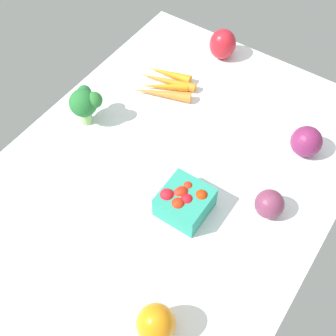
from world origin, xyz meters
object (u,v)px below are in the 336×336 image
object	(u,v)px
carrot_bunch	(164,84)
bell_pepper_red	(223,44)
broccoli_head	(86,102)
red_onion_near_basket	(269,204)
red_onion_center	(306,141)
bell_pepper_orange	(156,324)
berry_basket	(184,201)

from	to	relation	value
carrot_bunch	bell_pepper_red	bearing A→B (deg)	-17.54
broccoli_head	red_onion_near_basket	size ratio (longest dim) A/B	1.59
carrot_bunch	red_onion_center	size ratio (longest dim) A/B	2.45
carrot_bunch	bell_pepper_orange	distance (cm)	66.04
bell_pepper_orange	red_onion_center	bearing A→B (deg)	-5.03
berry_basket	red_onion_near_basket	xyz separation A→B (cm)	(10.12, -15.78, -0.27)
red_onion_near_basket	red_onion_center	world-z (taller)	red_onion_center
berry_basket	red_onion_near_basket	bearing A→B (deg)	-57.33
bell_pepper_orange	berry_basket	bearing A→B (deg)	22.14
red_onion_center	carrot_bunch	bearing A→B (deg)	91.30
bell_pepper_red	bell_pepper_orange	xyz separation A→B (cm)	(-75.47, -29.77, 0.14)
red_onion_near_basket	berry_basket	bearing A→B (deg)	122.67
broccoli_head	bell_pepper_orange	bearing A→B (deg)	-126.84
bell_pepper_red	carrot_bunch	size ratio (longest dim) A/B	0.48
bell_pepper_red	berry_basket	size ratio (longest dim) A/B	0.86
broccoli_head	carrot_bunch	bearing A→B (deg)	-23.73
bell_pepper_red	broccoli_head	world-z (taller)	broccoli_head
carrot_bunch	red_onion_center	world-z (taller)	red_onion_center
bell_pepper_orange	carrot_bunch	bearing A→B (deg)	33.29
bell_pepper_red	berry_basket	distance (cm)	53.71
broccoli_head	bell_pepper_orange	world-z (taller)	broccoli_head
broccoli_head	red_onion_near_basket	bearing A→B (deg)	-88.35
bell_pepper_orange	red_onion_center	xyz separation A→B (cm)	(56.07, -4.94, -0.79)
bell_pepper_orange	bell_pepper_red	bearing A→B (deg)	21.53
carrot_bunch	bell_pepper_orange	xyz separation A→B (cm)	(-55.14, -36.20, 3.26)
red_onion_near_basket	bell_pepper_orange	size ratio (longest dim) A/B	0.71
broccoli_head	red_onion_center	world-z (taller)	broccoli_head
broccoli_head	carrot_bunch	xyz separation A→B (cm)	(21.08, -9.27, -5.40)
bell_pepper_red	red_onion_near_basket	xyz separation A→B (cm)	(-39.94, -35.21, -1.19)
berry_basket	broccoli_head	xyz separation A→B (cm)	(8.65, 35.13, 3.20)
bell_pepper_red	red_onion_center	size ratio (longest dim) A/B	1.17
broccoli_head	red_onion_center	size ratio (longest dim) A/B	1.37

